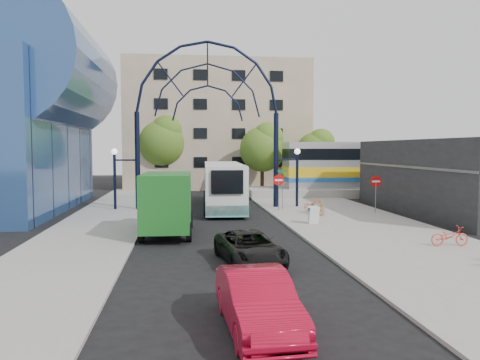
{
  "coord_description": "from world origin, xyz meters",
  "views": [
    {
      "loc": [
        -1.74,
        -19.81,
        4.4
      ],
      "look_at": [
        1.37,
        6.0,
        2.66
      ],
      "focal_mm": 35.0,
      "sensor_mm": 36.0,
      "label": 1
    }
  ],
  "objects": [
    {
      "name": "train_car",
      "position": [
        20.0,
        22.0,
        2.9
      ],
      "size": [
        25.1,
        3.05,
        4.2
      ],
      "color": "#B7B7BC",
      "rests_on": "train_platform"
    },
    {
      "name": "ground",
      "position": [
        0.0,
        0.0,
        0.0
      ],
      "size": [
        120.0,
        120.0,
        0.0
      ],
      "primitive_type": "plane",
      "color": "black",
      "rests_on": "ground"
    },
    {
      "name": "plaza_west",
      "position": [
        -6.5,
        6.0,
        0.06
      ],
      "size": [
        5.0,
        50.0,
        0.12
      ],
      "primitive_type": "cube",
      "color": "gray",
      "rests_on": "ground"
    },
    {
      "name": "tree_north_b",
      "position": [
        -3.88,
        29.93,
        5.27
      ],
      "size": [
        5.12,
        5.12,
        8.0
      ],
      "color": "#382314",
      "rests_on": "ground"
    },
    {
      "name": "gateway_arch",
      "position": [
        0.0,
        14.0,
        8.56
      ],
      "size": [
        13.64,
        0.44,
        12.1
      ],
      "color": "black",
      "rests_on": "ground"
    },
    {
      "name": "tree_north_a",
      "position": [
        6.12,
        25.93,
        4.61
      ],
      "size": [
        4.48,
        4.48,
        7.0
      ],
      "color": "#382314",
      "rests_on": "ground"
    },
    {
      "name": "commercial_block_east",
      "position": [
        16.0,
        10.0,
        2.5
      ],
      "size": [
        6.0,
        16.0,
        5.0
      ],
      "primitive_type": "cube",
      "color": "black",
      "rests_on": "ground"
    },
    {
      "name": "red_sedan",
      "position": [
        0.0,
        -8.88,
        0.72
      ],
      "size": [
        1.78,
        4.45,
        1.44
      ],
      "primitive_type": "imported",
      "rotation": [
        0.0,
        0.0,
        0.06
      ],
      "color": "#AC0A25",
      "rests_on": "ground"
    },
    {
      "name": "sandwich_board",
      "position": [
        5.6,
        5.98,
        0.74
      ],
      "size": [
        0.55,
        0.61,
        0.99
      ],
      "color": "white",
      "rests_on": "sidewalk_east"
    },
    {
      "name": "bike_near_b",
      "position": [
        6.84,
        9.52,
        0.67
      ],
      "size": [
        0.94,
        1.9,
        1.1
      ],
      "primitive_type": "imported",
      "rotation": [
        0.0,
        0.0,
        0.24
      ],
      "color": "orange",
      "rests_on": "sidewalk_east"
    },
    {
      "name": "green_truck",
      "position": [
        -2.57,
        4.23,
        1.59
      ],
      "size": [
        2.61,
        6.39,
        3.19
      ],
      "rotation": [
        0.0,
        0.0,
        -0.03
      ],
      "color": "black",
      "rests_on": "ground"
    },
    {
      "name": "city_bus",
      "position": [
        1.13,
        14.39,
        1.73
      ],
      "size": [
        3.25,
        12.18,
        3.31
      ],
      "rotation": [
        0.0,
        0.0,
        -0.04
      ],
      "color": "silver",
      "rests_on": "ground"
    },
    {
      "name": "stop_sign",
      "position": [
        4.8,
        12.0,
        1.99
      ],
      "size": [
        0.8,
        0.07,
        2.5
      ],
      "color": "slate",
      "rests_on": "sidewalk_east"
    },
    {
      "name": "bike_far_a",
      "position": [
        9.86,
        -0.71,
        0.56
      ],
      "size": [
        1.7,
        0.67,
        0.88
      ],
      "primitive_type": "imported",
      "rotation": [
        0.0,
        0.0,
        1.52
      ],
      "color": "red",
      "rests_on": "sidewalk_east"
    },
    {
      "name": "do_not_enter_sign",
      "position": [
        11.0,
        10.0,
        1.98
      ],
      "size": [
        0.76,
        0.07,
        2.48
      ],
      "color": "slate",
      "rests_on": "sidewalk_east"
    },
    {
      "name": "street_name_sign",
      "position": [
        5.2,
        12.6,
        2.13
      ],
      "size": [
        0.7,
        0.7,
        2.8
      ],
      "color": "slate",
      "rests_on": "sidewalk_east"
    },
    {
      "name": "tree_north_c",
      "position": [
        12.12,
        27.93,
        4.28
      ],
      "size": [
        4.16,
        4.16,
        6.5
      ],
      "color": "#382314",
      "rests_on": "ground"
    },
    {
      "name": "bike_near_a",
      "position": [
        6.67,
        10.54,
        0.54
      ],
      "size": [
        0.92,
        1.7,
        0.85
      ],
      "primitive_type": "imported",
      "rotation": [
        0.0,
        0.0,
        0.23
      ],
      "color": "orange",
      "rests_on": "sidewalk_east"
    },
    {
      "name": "sidewalk_east",
      "position": [
        8.0,
        4.0,
        0.06
      ],
      "size": [
        8.0,
        56.0,
        0.12
      ],
      "primitive_type": "cube",
      "color": "gray",
      "rests_on": "ground"
    },
    {
      "name": "apartment_block",
      "position": [
        2.0,
        34.97,
        7.0
      ],
      "size": [
        20.0,
        12.1,
        14.0
      ],
      "color": "tan",
      "rests_on": "ground"
    },
    {
      "name": "train_platform",
      "position": [
        20.0,
        22.0,
        0.4
      ],
      "size": [
        32.0,
        5.0,
        0.8
      ],
      "primitive_type": "cube",
      "color": "gray",
      "rests_on": "ground"
    },
    {
      "name": "black_suv",
      "position": [
        0.74,
        -2.33,
        0.61
      ],
      "size": [
        2.64,
        4.66,
        1.23
      ],
      "primitive_type": "imported",
      "rotation": [
        0.0,
        0.0,
        0.14
      ],
      "color": "black",
      "rests_on": "ground"
    }
  ]
}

